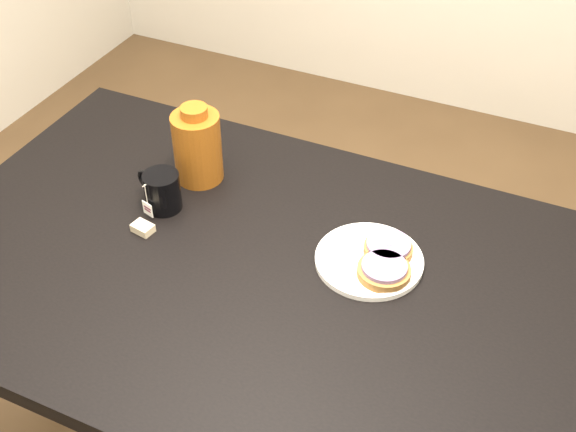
{
  "coord_description": "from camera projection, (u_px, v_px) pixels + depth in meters",
  "views": [
    {
      "loc": [
        0.51,
        -0.93,
        1.78
      ],
      "look_at": [
        0.04,
        0.1,
        0.81
      ],
      "focal_mm": 45.0,
      "sensor_mm": 36.0,
      "label": 1
    }
  ],
  "objects": [
    {
      "name": "bagel_package",
      "position": [
        197.0,
        146.0,
        1.64
      ],
      "size": [
        0.13,
        0.13,
        0.19
      ],
      "rotation": [
        0.0,
        0.0,
        0.25
      ],
      "color": "#622F0C",
      "rests_on": "table"
    },
    {
      "name": "table",
      "position": [
        252.0,
        292.0,
        1.52
      ],
      "size": [
        1.4,
        0.9,
        0.75
      ],
      "color": "black",
      "rests_on": "ground_plane"
    },
    {
      "name": "bagel_front",
      "position": [
        384.0,
        270.0,
        1.42
      ],
      "size": [
        0.15,
        0.15,
        0.03
      ],
      "color": "brown",
      "rests_on": "plate"
    },
    {
      "name": "bagel_back",
      "position": [
        388.0,
        248.0,
        1.47
      ],
      "size": [
        0.14,
        0.14,
        0.03
      ],
      "color": "brown",
      "rests_on": "plate"
    },
    {
      "name": "teabag_pouch",
      "position": [
        143.0,
        228.0,
        1.54
      ],
      "size": [
        0.05,
        0.04,
        0.02
      ],
      "primitive_type": "cube",
      "rotation": [
        0.0,
        0.0,
        -0.18
      ],
      "color": "#C6B793",
      "rests_on": "table"
    },
    {
      "name": "mug",
      "position": [
        162.0,
        191.0,
        1.58
      ],
      "size": [
        0.13,
        0.1,
        0.09
      ],
      "rotation": [
        0.0,
        0.0,
        -0.29
      ],
      "color": "black",
      "rests_on": "table"
    },
    {
      "name": "plate",
      "position": [
        369.0,
        259.0,
        1.47
      ],
      "size": [
        0.22,
        0.22,
        0.02
      ],
      "color": "white",
      "rests_on": "table"
    }
  ]
}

